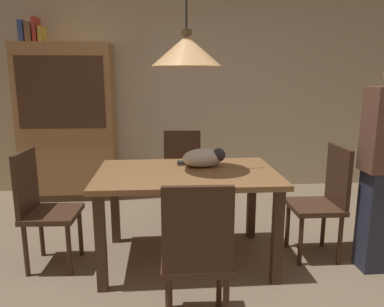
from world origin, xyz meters
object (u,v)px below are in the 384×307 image
Objects in this scene: pendant_lamp at (186,50)px; book_blue_wide at (24,32)px; dining_table at (187,184)px; chair_left_side at (41,204)px; chair_right_side at (324,197)px; book_yellow_short at (42,35)px; chair_near_front at (197,252)px; chair_far_back at (182,172)px; cat_sleeping at (204,157)px; book_red_tall at (37,30)px; book_brown_thick at (31,33)px; hutch_bookcase at (68,126)px.

book_blue_wide is (-1.75, 1.75, 0.31)m from pendant_lamp.
chair_left_side is (-1.13, 0.00, -0.14)m from dining_table.
pendant_lamp reaches higher than chair_right_side.
book_yellow_short is at bearing 131.53° from dining_table.
chair_near_front and chair_far_back have the same top height.
book_yellow_short is (-1.55, 1.75, 0.28)m from pendant_lamp.
chair_far_back is at bearing 37.62° from chair_left_side.
pendant_lamp reaches higher than chair_near_front.
pendant_lamp is (-0.15, -0.14, 0.84)m from cat_sleeping.
chair_near_front is at bearing -58.61° from book_red_tall.
book_red_tall is (-1.60, 1.75, 1.34)m from dining_table.
chair_left_side is 1.00× the size of chair_near_front.
chair_right_side is at bearing -31.98° from book_brown_thick.
book_yellow_short is at bearing 0.00° from book_red_tall.
chair_far_back is 3.88× the size of book_brown_thick.
book_red_tall is (-0.28, 0.00, 1.10)m from hutch_bookcase.
chair_left_side is 3.88× the size of book_brown_thick.
chair_far_back is at bearing 141.92° from chair_right_side.
book_yellow_short is (-2.68, 1.75, 1.43)m from chair_right_side.
cat_sleeping is at bearing -47.32° from hutch_bookcase.
book_red_tall reaches higher than chair_left_side.
chair_far_back is 2.34× the size of cat_sleeping.
book_brown_thick is (0.07, 0.00, -0.01)m from book_blue_wide.
chair_near_front is 3.41m from book_red_tall.
chair_right_side is 2.34× the size of cat_sleeping.
book_red_tall is at bearing 151.67° from chair_far_back.
chair_near_front is at bearing -90.30° from chair_far_back.
book_red_tall is at bearing 0.00° from book_blue_wide.
book_yellow_short is (0.20, 0.00, -0.03)m from book_blue_wide.
chair_left_side is at bearing -76.49° from book_yellow_short.
book_blue_wide is (-1.75, 1.75, 1.32)m from dining_table.
dining_table is 1.51× the size of chair_right_side.
cat_sleeping is 0.86m from pendant_lamp.
dining_table is at bearing -90.42° from chair_far_back.
chair_right_side is 1.61m from pendant_lamp.
hutch_bookcase is at bearing 132.68° from cat_sleeping.
hutch_bookcase is 1.16m from book_blue_wide.
dining_table is at bearing -48.47° from book_yellow_short.
dining_table is at bearing -52.81° from hutch_bookcase.
chair_near_front is at bearing -90.18° from dining_table.
chair_right_side reaches higher than dining_table.
hutch_bookcase is 1.07m from book_yellow_short.
cat_sleeping is at bearing 6.27° from chair_left_side.
dining_table is 1.14m from chair_left_side.
book_brown_thick is 1.20× the size of book_yellow_short.
chair_near_front is 3.88× the size of book_blue_wide.
book_blue_wide is 0.20m from book_yellow_short.
pendant_lamp reaches higher than book_red_tall.
book_yellow_short reaches higher than hutch_bookcase.
book_brown_thick is 0.13m from book_yellow_short.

